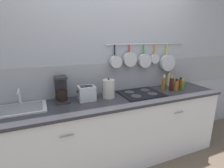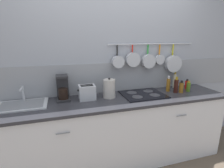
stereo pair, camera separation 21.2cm
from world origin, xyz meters
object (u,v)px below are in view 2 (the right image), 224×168
bottle_hot_sauce (188,87)px  bottle_cooking_wine (187,85)px  bottle_vinegar (168,85)px  bottle_olive_oil (176,86)px  coffee_maker (63,89)px  bottle_dish_soap (181,87)px  kettle (109,89)px  bottle_sesame_oil (175,80)px  toaster (87,92)px

bottle_hot_sauce → bottle_cooking_wine: 0.13m
bottle_vinegar → bottle_olive_oil: same height
coffee_maker → bottle_olive_oil: bearing=-6.6°
bottle_dish_soap → kettle: bearing=174.4°
bottle_hot_sauce → bottle_cooking_wine: size_ratio=1.06×
bottle_olive_oil → bottle_dish_soap: bearing=-19.8°
bottle_olive_oil → bottle_sesame_oil: (0.14, 0.23, 0.01)m
kettle → bottle_sesame_oil: kettle is taller
kettle → bottle_dish_soap: kettle is taller
coffee_maker → kettle: (0.57, -0.10, -0.01)m
toaster → bottle_dish_soap: bearing=-4.8°
bottle_cooking_wine → toaster: bearing=-179.2°
bottle_olive_oil → bottle_cooking_wine: (0.27, 0.11, -0.03)m
coffee_maker → bottle_vinegar: 1.45m
kettle → bottle_hot_sauce: kettle is taller
coffee_maker → bottle_sesame_oil: bearing=1.7°
bottle_sesame_oil → bottle_dish_soap: bearing=-104.8°
kettle → bottle_cooking_wine: kettle is taller
bottle_vinegar → kettle: bearing=-179.3°
kettle → bottle_cooking_wine: (1.22, 0.03, -0.05)m
bottle_vinegar → bottle_hot_sauce: (0.27, -0.09, -0.03)m
toaster → bottle_vinegar: bottle_vinegar is taller
bottle_sesame_oil → bottle_cooking_wine: size_ratio=1.74×
toaster → kettle: kettle is taller
toaster → bottle_vinegar: bearing=0.1°
bottle_olive_oil → bottle_sesame_oil: bottle_sesame_oil is taller
coffee_maker → bottle_sesame_oil: (1.65, 0.05, -0.02)m
bottle_cooking_wine → bottle_sesame_oil: bearing=137.1°
bottle_vinegar → bottle_olive_oil: bearing=-51.4°
kettle → bottle_hot_sauce: (1.15, -0.08, -0.05)m
bottle_hot_sauce → bottle_cooking_wine: bottle_hot_sauce is taller
bottle_dish_soap → bottle_vinegar: bearing=141.6°
bottle_olive_oil → bottle_sesame_oil: size_ratio=0.87×
coffee_maker → kettle: 0.58m
bottle_cooking_wine → bottle_hot_sauce: bearing=-120.3°
bottle_cooking_wine → bottle_dish_soap: bearing=-146.5°
kettle → bottle_cooking_wine: size_ratio=1.75×
bottle_olive_oil → bottle_cooking_wine: bearing=21.3°
coffee_maker → toaster: size_ratio=1.41×
bottle_hot_sauce → bottle_vinegar: bearing=160.8°
bottle_dish_soap → bottle_hot_sauce: size_ratio=1.09×
bottle_olive_oil → bottle_hot_sauce: 0.20m
bottle_hot_sauce → bottle_cooking_wine: bearing=59.7°
bottle_sesame_oil → bottle_cooking_wine: bottle_sesame_oil is taller
bottle_dish_soap → bottle_hot_sauce: bottle_dish_soap is taller
bottle_sesame_oil → bottle_hot_sauce: bearing=-74.9°
toaster → bottle_sesame_oil: size_ratio=0.84×
kettle → bottle_cooking_wine: bearing=1.5°
bottle_dish_soap → bottle_hot_sauce: bearing=7.1°
bottle_sesame_oil → coffee_maker: bearing=-178.3°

